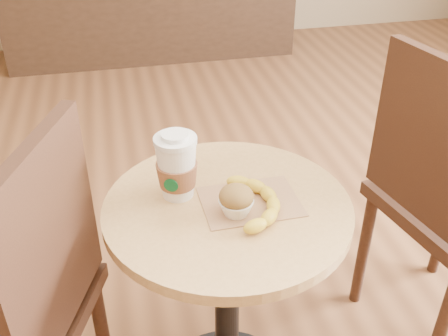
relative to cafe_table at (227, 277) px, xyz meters
name	(u,v)px	position (x,y,z in m)	size (l,w,h in m)	color
cafe_table	(227,277)	(0.00, 0.00, 0.00)	(0.62, 0.62, 0.75)	black
chair_left	(13,311)	(-0.54, -0.06, 0.06)	(0.58, 0.58, 1.02)	#351E12
kraft_bag	(250,202)	(0.06, -0.01, 0.25)	(0.24, 0.18, 0.00)	#9B6F4B
coffee_cup	(177,168)	(-0.11, 0.07, 0.33)	(0.11, 0.11, 0.18)	white
muffin	(236,201)	(0.01, -0.05, 0.29)	(0.09, 0.09, 0.08)	white
banana	(258,201)	(0.07, -0.03, 0.27)	(0.13, 0.25, 0.03)	gold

